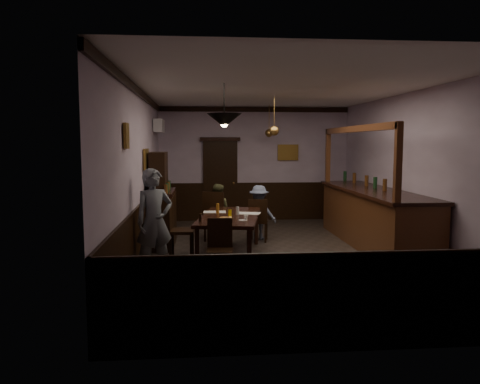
{
  "coord_description": "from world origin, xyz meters",
  "views": [
    {
      "loc": [
        -1.44,
        -8.32,
        2.05
      ],
      "look_at": [
        -0.7,
        0.22,
        1.15
      ],
      "focal_mm": 35.0,
      "sensor_mm": 36.0,
      "label": 1
    }
  ],
  "objects": [
    {
      "name": "dining_table",
      "position": [
        -0.9,
        0.02,
        0.69
      ],
      "size": [
        1.37,
        2.34,
        0.75
      ],
      "rotation": [
        0.0,
        0.0,
        -0.18
      ],
      "color": "black",
      "rests_on": "ground"
    },
    {
      "name": "coffee_cup",
      "position": [
        -0.66,
        -0.53,
        0.8
      ],
      "size": [
        0.09,
        0.09,
        0.07
      ],
      "primitive_type": "imported",
      "rotation": [
        0.0,
        0.0,
        -0.18
      ],
      "color": "white",
      "rests_on": "saucer"
    },
    {
      "name": "picture_back",
      "position": [
        0.9,
        3.96,
        1.8
      ],
      "size": [
        0.55,
        0.04,
        0.42
      ],
      "color": "olive",
      "rests_on": "ground"
    },
    {
      "name": "newspaper_left",
      "position": [
        -1.16,
        0.42,
        0.75
      ],
      "size": [
        0.43,
        0.31,
        0.01
      ],
      "primitive_type": "cube",
      "rotation": [
        0.0,
        0.0,
        -0.04
      ],
      "color": "silver",
      "rests_on": "dining_table"
    },
    {
      "name": "person_seated_left",
      "position": [
        -1.07,
        1.63,
        0.59
      ],
      "size": [
        0.69,
        0.61,
        1.18
      ],
      "primitive_type": "imported",
      "rotation": [
        0.0,
        0.0,
        2.82
      ],
      "color": "brown",
      "rests_on": "ground"
    },
    {
      "name": "chair_side",
      "position": [
        -1.86,
        -0.02,
        0.57
      ],
      "size": [
        0.48,
        0.48,
        1.04
      ],
      "rotation": [
        0.0,
        0.0,
        1.51
      ],
      "color": "black",
      "rests_on": "ground"
    },
    {
      "name": "sideboard",
      "position": [
        -2.21,
        1.07,
        0.75
      ],
      "size": [
        0.51,
        1.42,
        1.87
      ],
      "color": "black",
      "rests_on": "ground"
    },
    {
      "name": "chair_far_right",
      "position": [
        -0.24,
        1.2,
        0.49
      ],
      "size": [
        0.46,
        0.46,
        0.9
      ],
      "rotation": [
        0.0,
        0.0,
        2.93
      ],
      "color": "black",
      "rests_on": "ground"
    },
    {
      "name": "picture_left_large",
      "position": [
        -2.46,
        0.8,
        1.7
      ],
      "size": [
        0.04,
        0.62,
        0.48
      ],
      "color": "olive",
      "rests_on": "ground"
    },
    {
      "name": "newspaper_right",
      "position": [
        -0.54,
        0.2,
        0.75
      ],
      "size": [
        0.49,
        0.4,
        0.01
      ],
      "primitive_type": "cube",
      "rotation": [
        0.0,
        0.0,
        -0.28
      ],
      "color": "silver",
      "rests_on": "dining_table"
    },
    {
      "name": "bar_counter",
      "position": [
        1.99,
        0.63,
        0.6
      ],
      "size": [
        0.99,
        4.25,
        2.38
      ],
      "color": "#512615",
      "rests_on": "ground"
    },
    {
      "name": "saucer",
      "position": [
        -0.72,
        -0.58,
        0.76
      ],
      "size": [
        0.15,
        0.15,
        0.01
      ],
      "primitive_type": "cylinder",
      "color": "white",
      "rests_on": "dining_table"
    },
    {
      "name": "water_glass",
      "position": [
        -0.76,
        0.06,
        0.82
      ],
      "size": [
        0.06,
        0.06,
        0.15
      ],
      "primitive_type": "cylinder",
      "color": "silver",
      "rests_on": "dining_table"
    },
    {
      "name": "napkin",
      "position": [
        -0.96,
        -0.22,
        0.75
      ],
      "size": [
        0.17,
        0.17,
        0.0
      ],
      "primitive_type": "cube",
      "rotation": [
        0.0,
        0.0,
        -0.18
      ],
      "color": "#FFD45D",
      "rests_on": "dining_table"
    },
    {
      "name": "soda_can",
      "position": [
        -0.91,
        -0.09,
        0.81
      ],
      "size": [
        0.07,
        0.07,
        0.12
      ],
      "primitive_type": "cylinder",
      "color": "yellow",
      "rests_on": "dining_table"
    },
    {
      "name": "picture_left_small",
      "position": [
        -2.46,
        -1.6,
        2.15
      ],
      "size": [
        0.04,
        0.28,
        0.36
      ],
      "color": "olive",
      "rests_on": "ground"
    },
    {
      "name": "pastry_plate",
      "position": [
        -1.05,
        -0.48,
        0.76
      ],
      "size": [
        0.22,
        0.22,
        0.01
      ],
      "primitive_type": "cylinder",
      "color": "white",
      "rests_on": "dining_table"
    },
    {
      "name": "pendant_iron",
      "position": [
        -1.04,
        -0.76,
        2.41
      ],
      "size": [
        0.56,
        0.56,
        0.7
      ],
      "color": "black",
      "rests_on": "ground"
    },
    {
      "name": "pastry_ring_b",
      "position": [
        -0.99,
        -0.5,
        0.79
      ],
      "size": [
        0.13,
        0.13,
        0.04
      ],
      "primitive_type": "torus",
      "color": "#C68C47",
      "rests_on": "pastry_plate"
    },
    {
      "name": "pepper_mill",
      "position": [
        -1.44,
        -0.64,
        0.82
      ],
      "size": [
        0.04,
        0.04,
        0.14
      ],
      "primitive_type": "cylinder",
      "color": "black",
      "rests_on": "dining_table"
    },
    {
      "name": "room",
      "position": [
        0.0,
        0.0,
        1.5
      ],
      "size": [
        5.01,
        8.01,
        3.01
      ],
      "color": "#2D2621",
      "rests_on": "ground"
    },
    {
      "name": "pastry_ring_a",
      "position": [
        -1.06,
        -0.53,
        0.79
      ],
      "size": [
        0.13,
        0.13,
        0.04
      ],
      "primitive_type": "torus",
      "color": "#C68C47",
      "rests_on": "pastry_plate"
    },
    {
      "name": "pendant_brass_far",
      "position": [
        0.3,
        3.35,
        2.3
      ],
      "size": [
        0.2,
        0.2,
        0.81
      ],
      "color": "#BF8C3F",
      "rests_on": "ground"
    },
    {
      "name": "pendant_brass_mid",
      "position": [
        0.1,
        1.3,
        2.3
      ],
      "size": [
        0.2,
        0.2,
        0.81
      ],
      "color": "#BF8C3F",
      "rests_on": "ground"
    },
    {
      "name": "chair_far_left",
      "position": [
        -1.13,
        1.35,
        0.58
      ],
      "size": [
        0.57,
        0.57,
        1.05
      ],
      "rotation": [
        0.0,
        0.0,
        2.83
      ],
      "color": "black",
      "rests_on": "ground"
    },
    {
      "name": "door_back",
      "position": [
        -0.9,
        3.95,
        1.05
      ],
      "size": [
        0.9,
        0.06,
        2.1
      ],
      "primitive_type": "cube",
      "color": "black",
      "rests_on": "ground"
    },
    {
      "name": "chair_near",
      "position": [
        -1.14,
        -1.28,
        0.49
      ],
      "size": [
        0.41,
        0.41,
        0.9
      ],
      "rotation": [
        0.0,
        0.0,
        -0.06
      ],
      "color": "black",
      "rests_on": "ground"
    },
    {
      "name": "person_seated_right",
      "position": [
        -0.19,
        1.47,
        0.58
      ],
      "size": [
        0.86,
        0.72,
        1.16
      ],
      "primitive_type": "imported",
      "rotation": [
        0.0,
        0.0,
        2.67
      ],
      "color": "slate",
      "rests_on": "ground"
    },
    {
      "name": "person_standing",
      "position": [
        -2.15,
        -1.02,
        0.83
      ],
      "size": [
        0.72,
        0.63,
        1.66
      ],
      "primitive_type": "imported",
      "rotation": [
        0.0,
        0.0,
        0.49
      ],
      "color": "slate",
      "rests_on": "ground"
    },
    {
      "name": "beer_glass",
      "position": [
        -1.12,
        0.16,
        0.85
      ],
      "size": [
        0.06,
        0.06,
        0.2
      ],
      "primitive_type": "cylinder",
      "color": "#BF721E",
      "rests_on": "dining_table"
    },
    {
      "name": "ac_unit",
      "position": [
        -2.38,
        2.9,
        2.45
      ],
      "size": [
        0.2,
        0.85,
        0.3
      ],
      "color": "white",
      "rests_on": "ground"
    }
  ]
}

